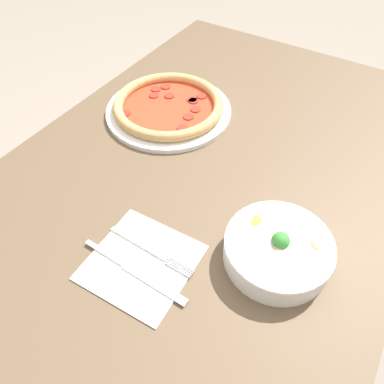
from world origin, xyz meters
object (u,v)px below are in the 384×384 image
Objects in this scene: bowl at (278,249)px; fork at (149,250)px; knife at (129,268)px; pizza at (169,107)px.

bowl reaches higher than fork.
bowl is 0.86× the size of knife.
fork is 0.05m from knife.
pizza is 1.76× the size of fork.
bowl reaches higher than pizza.
pizza is 0.47m from knife.
pizza is 1.68× the size of bowl.
knife is (0.42, 0.20, -0.01)m from pizza.
knife is (0.05, -0.01, -0.00)m from fork.
knife is at bearing 25.77° from pizza.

